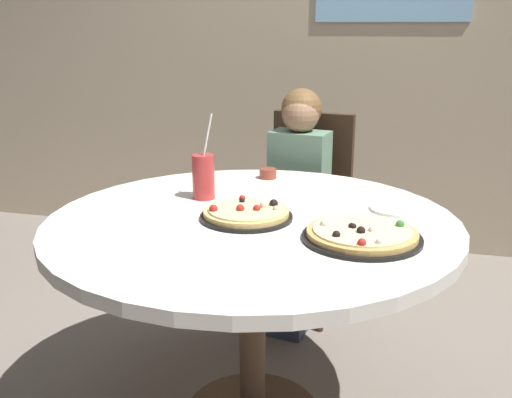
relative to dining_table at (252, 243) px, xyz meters
The scene contains 9 objects.
wall_with_window 2.06m from the dining_table, 89.94° to the left, with size 5.20×0.14×2.90m.
dining_table is the anchor object (origin of this frame).
chair_wooden 0.96m from the dining_table, 89.14° to the left, with size 0.46×0.46×0.95m.
diner_child 0.79m from the dining_table, 90.88° to the left, with size 0.31×0.43×1.08m.
pizza_veggie 0.10m from the dining_table, 150.75° to the right, with size 0.30×0.30×0.05m.
pizza_cheese 0.39m from the dining_table, 17.65° to the right, with size 0.35×0.35×0.05m.
soda_cup 0.33m from the dining_table, 142.29° to the left, with size 0.08×0.08×0.31m.
sauce_bowl 0.53m from the dining_table, 97.77° to the left, with size 0.07×0.07×0.04m, color brown.
plate_small 0.50m from the dining_table, 24.37° to the left, with size 0.18×0.18×0.01m, color white.
Camera 1 is at (0.46, -1.73, 1.34)m, focal length 40.92 mm.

